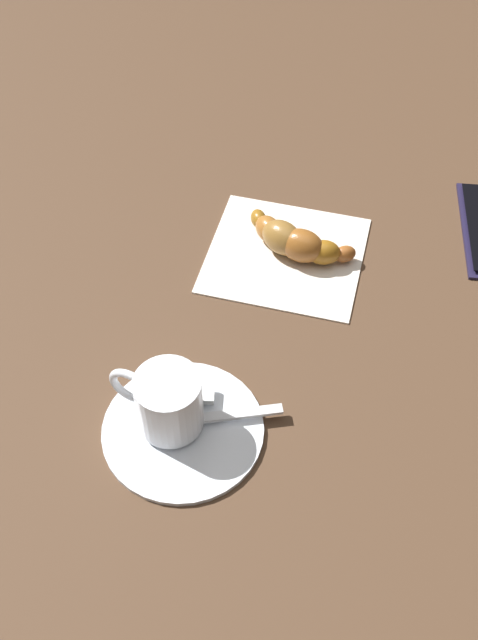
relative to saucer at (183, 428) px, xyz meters
The scene contains 7 objects.
ground_plane 0.11m from the saucer, 166.00° to the left, with size 1.80×1.80×0.00m, color #493222.
saucer is the anchor object (origin of this frame).
espresso_cup 0.04m from the saucer, 103.22° to the right, with size 0.06×0.08×0.06m.
teaspoon 0.01m from the saucer, 146.45° to the left, with size 0.06×0.12×0.01m.
sugar_packet 0.03m from the saucer, 153.66° to the right, with size 0.07×0.02×0.01m, color white.
napkin 0.23m from the saucer, 167.91° to the left, with size 0.15×0.16×0.00m, color silver.
croissant 0.24m from the saucer, 166.40° to the left, with size 0.07×0.12×0.04m.
Camera 1 is at (0.42, 0.09, 0.56)m, focal length 41.49 mm.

